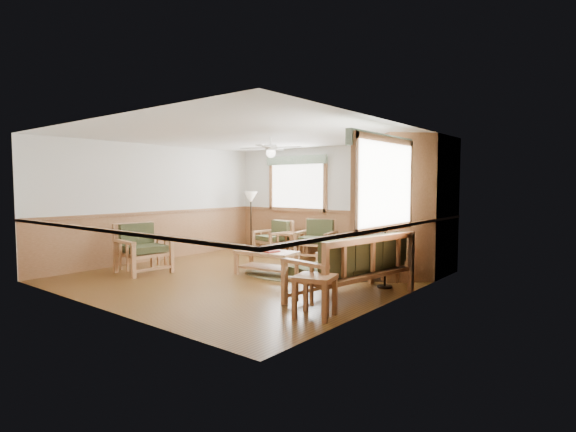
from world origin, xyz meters
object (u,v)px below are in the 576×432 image
Objects in this scene: end_table_sofa at (315,296)px; floor_lamp_left at (251,221)px; footstool at (328,261)px; floor_lamp_right at (385,239)px; end_table_chairs at (289,244)px; armchair_back_right at (316,239)px; sofa at (352,266)px; armchair_back_left at (273,238)px; armchair_left at (143,248)px; coffee_table at (267,263)px.

floor_lamp_left is (-4.83, 3.88, 0.52)m from end_table_sofa.
floor_lamp_left is at bearing 162.42° from footstool.
floor_lamp_right reaches higher than end_table_sofa.
floor_lamp_right is at bearing -26.78° from end_table_chairs.
armchair_back_right is at bearing 146.44° from floor_lamp_right.
floor_lamp_right reaches higher than sofa.
floor_lamp_right is (3.55, -1.79, 0.56)m from end_table_chairs.
armchair_back_left is at bearing 175.75° from armchair_back_right.
armchair_left is 2.52m from coffee_table.
sofa is 3.86× the size of end_table_chairs.
armchair_back_right is 1.65× the size of end_table_chairs.
footstool is (-1.71, 2.89, -0.10)m from end_table_sofa.
armchair_back_right is 3.27m from floor_lamp_right.
sofa reaches higher than armchair_back_right.
armchair_back_left is 1.52× the size of end_table_sofa.
end_table_chairs is at bearing 150.61° from footstool.
floor_lamp_left is at bearing -176.77° from armchair_back_left.
armchair_back_left is 4.22m from floor_lamp_right.
coffee_table is at bearing -60.98° from end_table_chairs.
end_table_chairs is 2.18m from footstool.
floor_lamp_right reaches higher than floor_lamp_left.
floor_lamp_right reaches higher than armchair_back_right.
armchair_back_left is 3.45m from armchair_left.
armchair_back_left reaches higher than end_table_sofa.
armchair_back_left is at bearing -8.29° from floor_lamp_left.
end_table_chairs is 4.02m from floor_lamp_right.
armchair_back_left reaches higher than footstool.
sofa is 2.27m from coffee_table.
end_table_chairs is at bearing 153.22° from floor_lamp_right.
floor_lamp_right is at bearing 91.51° from end_table_sofa.
floor_lamp_right reaches higher than coffee_table.
coffee_table is at bearing -40.64° from armchair_back_left.
coffee_table is 2.76× the size of footstool.
armchair_left is at bearing -137.12° from footstool.
end_table_chairs is 1.33m from floor_lamp_left.
coffee_table is 1.35m from footstool.
armchair_left is 1.75× the size of end_table_sofa.
armchair_back_left is 0.72× the size of coffee_table.
floor_lamp_left reaches higher than armchair_back_left.
coffee_table is at bearing -118.71° from footstool.
floor_lamp_left is at bearing 13.17° from armchair_left.
footstool is (2.24, -0.86, -0.24)m from armchair_back_left.
armchair_back_right reaches higher than coffee_table.
floor_lamp_left reaches higher than armchair_left.
end_table_sofa is (4.46, -0.34, -0.21)m from armchair_left.
sofa is 5.04× the size of footstool.
armchair_left reaches higher than coffee_table.
floor_lamp_left reaches higher than end_table_sofa.
armchair_back_left reaches higher than end_table_chairs.
armchair_left is 0.62× the size of floor_lamp_left.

